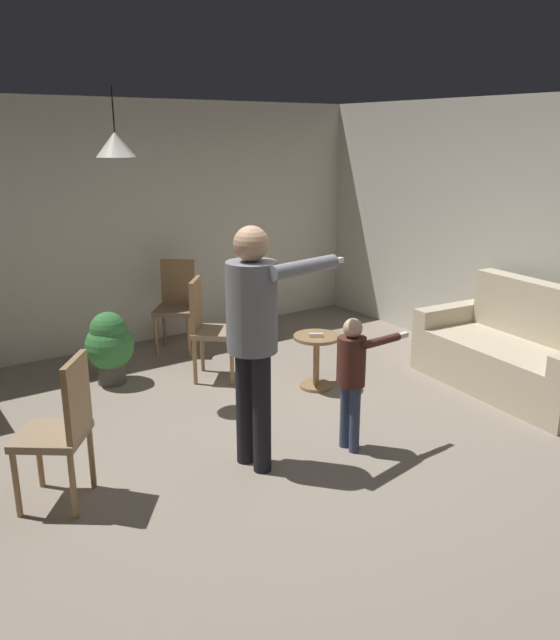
# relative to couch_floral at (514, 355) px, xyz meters

# --- Properties ---
(ground) EXTENTS (7.68, 7.68, 0.00)m
(ground) POSITION_rel_couch_floral_xyz_m (-2.60, 0.19, -0.33)
(ground) COLOR gray
(wall_back) EXTENTS (6.40, 0.10, 2.70)m
(wall_back) POSITION_rel_couch_floral_xyz_m (-2.60, 3.39, 1.02)
(wall_back) COLOR silver
(wall_back) RESTS_ON ground
(wall_right) EXTENTS (0.10, 6.40, 2.70)m
(wall_right) POSITION_rel_couch_floral_xyz_m (0.60, 0.19, 1.02)
(wall_right) COLOR silver
(wall_right) RESTS_ON ground
(couch_floral) EXTENTS (1.02, 1.87, 1.00)m
(couch_floral) POSITION_rel_couch_floral_xyz_m (0.00, 0.00, 0.00)
(couch_floral) COLOR beige
(couch_floral) RESTS_ON ground
(side_table_by_couch) EXTENTS (0.44, 0.44, 0.52)m
(side_table_by_couch) POSITION_rel_couch_floral_xyz_m (-1.53, 1.07, -0.00)
(side_table_by_couch) COLOR #99754C
(side_table_by_couch) RESTS_ON ground
(person_adult) EXTENTS (0.89, 0.50, 1.76)m
(person_adult) POSITION_rel_couch_floral_xyz_m (-2.80, 0.14, 0.76)
(person_adult) COLOR black
(person_adult) RESTS_ON ground
(person_child) EXTENTS (0.56, 0.30, 1.05)m
(person_child) POSITION_rel_couch_floral_xyz_m (-2.07, -0.06, 0.32)
(person_child) COLOR #384260
(person_child) RESTS_ON ground
(dining_chair_by_counter) EXTENTS (0.59, 0.59, 1.00)m
(dining_chair_by_counter) POSITION_rel_couch_floral_xyz_m (-2.12, 2.84, 0.21)
(dining_chair_by_counter) COLOR #99754C
(dining_chair_by_counter) RESTS_ON ground
(dining_chair_near_wall) EXTENTS (0.59, 0.59, 1.00)m
(dining_chair_near_wall) POSITION_rel_couch_floral_xyz_m (-4.07, 0.43, 0.21)
(dining_chair_near_wall) COLOR #99754C
(dining_chair_near_wall) RESTS_ON ground
(dining_chair_centre_back) EXTENTS (0.59, 0.59, 1.00)m
(dining_chair_centre_back) POSITION_rel_couch_floral_xyz_m (-2.24, 1.87, 0.21)
(dining_chair_centre_back) COLOR #99754C
(dining_chair_centre_back) RESTS_ON ground
(potted_plant_corner) EXTENTS (0.46, 0.46, 0.71)m
(potted_plant_corner) POSITION_rel_couch_floral_xyz_m (-3.09, 2.29, 0.06)
(potted_plant_corner) COLOR #4C4742
(potted_plant_corner) RESTS_ON ground
(spare_remote_on_table) EXTENTS (0.13, 0.10, 0.04)m
(spare_remote_on_table) POSITION_rel_couch_floral_xyz_m (-1.56, 1.03, 0.21)
(spare_remote_on_table) COLOR white
(spare_remote_on_table) RESTS_ON side_table_by_couch
(ceiling_light_pendant) EXTENTS (0.32, 0.32, 0.55)m
(ceiling_light_pendant) POSITION_rel_couch_floral_xyz_m (-3.10, 1.75, 1.92)
(ceiling_light_pendant) COLOR silver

